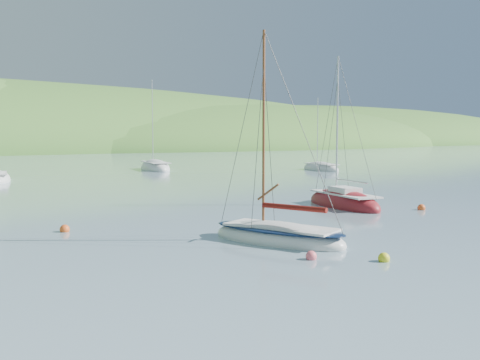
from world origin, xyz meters
TOP-DOWN VIEW (x-y plane):
  - ground at (0.00, 0.00)m, footprint 700.00×700.00m
  - daysailer_white at (-0.39, 4.62)m, footprint 4.55×6.93m
  - sloop_red at (10.47, 11.48)m, footprint 3.88×7.65m
  - distant_sloop_b at (15.98, 52.47)m, footprint 5.01×9.77m
  - distant_sloop_d at (34.19, 39.47)m, footprint 3.75×7.72m
  - mooring_buoys at (1.99, 5.89)m, footprint 21.41×13.39m

SIDE VIEW (x-z plane):
  - ground at x=0.00m, z-range 0.00..0.00m
  - mooring_buoys at x=1.99m, z-range -0.13..0.37m
  - distant_sloop_d at x=34.19m, z-range -5.10..5.46m
  - sloop_red at x=10.47m, z-range -5.19..5.61m
  - distant_sloop_b at x=15.98m, z-range -6.42..6.85m
  - daysailer_white at x=-0.39m, z-range -4.78..5.23m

